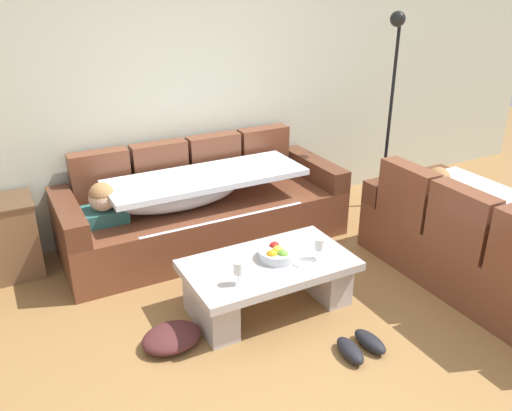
% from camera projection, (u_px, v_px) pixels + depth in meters
% --- Properties ---
extents(ground_plane, '(14.00, 14.00, 0.00)m').
position_uv_depth(ground_plane, '(307.00, 339.00, 3.52)').
color(ground_plane, olive).
extents(back_wall, '(9.00, 0.10, 2.70)m').
position_uv_depth(back_wall, '(183.00, 83.00, 4.71)').
color(back_wall, beige).
rests_on(back_wall, ground_plane).
extents(couch_along_wall, '(2.49, 0.92, 0.88)m').
position_uv_depth(couch_along_wall, '(199.00, 210.00, 4.66)').
color(couch_along_wall, brown).
rests_on(couch_along_wall, ground_plane).
extents(couch_near_window, '(0.92, 2.01, 0.88)m').
position_uv_depth(couch_near_window, '(487.00, 246.00, 4.02)').
color(couch_near_window, brown).
rests_on(couch_near_window, ground_plane).
extents(coffee_table, '(1.20, 0.68, 0.38)m').
position_uv_depth(coffee_table, '(269.00, 279.00, 3.77)').
color(coffee_table, '#B6ADAD').
rests_on(coffee_table, ground_plane).
extents(fruit_bowl, '(0.28, 0.28, 0.10)m').
position_uv_depth(fruit_bowl, '(278.00, 253.00, 3.74)').
color(fruit_bowl, silver).
rests_on(fruit_bowl, coffee_table).
extents(wine_glass_near_left, '(0.07, 0.07, 0.17)m').
position_uv_depth(wine_glass_near_left, '(239.00, 269.00, 3.40)').
color(wine_glass_near_left, silver).
rests_on(wine_glass_near_left, coffee_table).
extents(wine_glass_near_right, '(0.07, 0.07, 0.17)m').
position_uv_depth(wine_glass_near_right, '(319.00, 245.00, 3.70)').
color(wine_glass_near_right, silver).
rests_on(wine_glass_near_right, coffee_table).
extents(open_magazine, '(0.32, 0.26, 0.01)m').
position_uv_depth(open_magazine, '(303.00, 256.00, 3.78)').
color(open_magazine, white).
rests_on(open_magazine, coffee_table).
extents(floor_lamp, '(0.33, 0.31, 1.95)m').
position_uv_depth(floor_lamp, '(390.00, 102.00, 5.05)').
color(floor_lamp, black).
rests_on(floor_lamp, ground_plane).
extents(pair_of_shoes, '(0.31, 0.29, 0.09)m').
position_uv_depth(pair_of_shoes, '(360.00, 346.00, 3.39)').
color(pair_of_shoes, black).
rests_on(pair_of_shoes, ground_plane).
extents(crumpled_garment, '(0.43, 0.36, 0.12)m').
position_uv_depth(crumpled_garment, '(172.00, 337.00, 3.45)').
color(crumpled_garment, '#4C2323').
rests_on(crumpled_garment, ground_plane).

